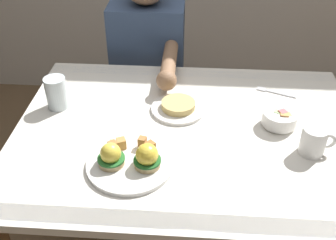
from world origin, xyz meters
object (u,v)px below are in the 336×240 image
object	(u,v)px
diner_person	(148,67)
fruit_bowl	(280,119)
water_glass_near	(57,94)
fork	(274,92)
dining_table	(187,154)
side_plate	(178,107)
eggs_benedict_plate	(130,160)
coffee_mug	(314,140)

from	to	relation	value
diner_person	fruit_bowl	bearing A→B (deg)	-46.59
water_glass_near	fork	bearing A→B (deg)	10.86
dining_table	fork	bearing A→B (deg)	39.31
fork	side_plate	distance (m)	0.40
eggs_benedict_plate	coffee_mug	distance (m)	0.58
coffee_mug	side_plate	distance (m)	0.49
fruit_bowl	side_plate	size ratio (longest dim) A/B	0.60
coffee_mug	side_plate	world-z (taller)	coffee_mug
dining_table	eggs_benedict_plate	xyz separation A→B (m)	(-0.17, -0.19, 0.13)
fork	water_glass_near	distance (m)	0.83
side_plate	fruit_bowl	bearing A→B (deg)	-11.26
fork	water_glass_near	bearing A→B (deg)	-169.14
fruit_bowl	fork	size ratio (longest dim) A/B	0.80
eggs_benedict_plate	water_glass_near	bearing A→B (deg)	135.71
eggs_benedict_plate	water_glass_near	world-z (taller)	water_glass_near
diner_person	water_glass_near	bearing A→B (deg)	-119.68
fruit_bowl	side_plate	distance (m)	0.36
dining_table	fruit_bowl	size ratio (longest dim) A/B	10.00
coffee_mug	water_glass_near	distance (m)	0.91
fruit_bowl	fork	world-z (taller)	fruit_bowl
fruit_bowl	fork	xyz separation A→B (m)	(0.01, 0.22, -0.03)
fork	diner_person	size ratio (longest dim) A/B	0.13
fruit_bowl	coffee_mug	xyz separation A→B (m)	(0.08, -0.14, 0.02)
fork	dining_table	bearing A→B (deg)	-140.69
fork	water_glass_near	world-z (taller)	water_glass_near
eggs_benedict_plate	coffee_mug	world-z (taller)	coffee_mug
dining_table	fork	world-z (taller)	fork
dining_table	fruit_bowl	xyz separation A→B (m)	(0.32, 0.05, 0.14)
fruit_bowl	diner_person	bearing A→B (deg)	133.41
coffee_mug	water_glass_near	size ratio (longest dim) A/B	0.92
dining_table	coffee_mug	size ratio (longest dim) A/B	10.79
dining_table	coffee_mug	xyz separation A→B (m)	(0.40, -0.09, 0.16)
dining_table	water_glass_near	distance (m)	0.52
dining_table	diner_person	world-z (taller)	diner_person
eggs_benedict_plate	coffee_mug	xyz separation A→B (m)	(0.57, 0.10, 0.02)
eggs_benedict_plate	fork	bearing A→B (deg)	42.81
fork	diner_person	distance (m)	0.64
side_plate	water_glass_near	bearing A→B (deg)	-179.19
dining_table	water_glass_near	xyz separation A→B (m)	(-0.49, 0.11, 0.16)
dining_table	fork	xyz separation A→B (m)	(0.33, 0.27, 0.11)
eggs_benedict_plate	diner_person	xyz separation A→B (m)	(-0.04, 0.79, -0.12)
fork	fruit_bowl	bearing A→B (deg)	-93.40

